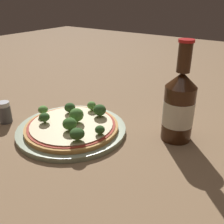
{
  "coord_description": "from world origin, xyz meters",
  "views": [
    {
      "loc": [
        0.41,
        -0.43,
        0.32
      ],
      "look_at": [
        0.09,
        0.02,
        0.06
      ],
      "focal_mm": 42.0,
      "sensor_mm": 36.0,
      "label": 1
    }
  ],
  "objects": [
    {
      "name": "broccoli_floret_1",
      "position": [
        0.02,
        -0.05,
        0.04
      ],
      "size": [
        0.03,
        0.03,
        0.03
      ],
      "color": "#7A9E5B",
      "rests_on": "pizza"
    },
    {
      "name": "broccoli_floret_5",
      "position": [
        -0.01,
        0.06,
        0.04
      ],
      "size": [
        0.02,
        0.02,
        0.03
      ],
      "color": "#7A9E5B",
      "rests_on": "pizza"
    },
    {
      "name": "pepper_shaker",
      "position": [
        -0.18,
        -0.09,
        0.03
      ],
      "size": [
        0.03,
        0.03,
        0.06
      ],
      "color": "#4C4C51",
      "rests_on": "ground_plane"
    },
    {
      "name": "broccoli_floret_3",
      "position": [
        0.06,
        -0.08,
        0.04
      ],
      "size": [
        0.03,
        0.03,
        0.03
      ],
      "color": "#7A9E5B",
      "rests_on": "pizza"
    },
    {
      "name": "broccoli_floret_2",
      "position": [
        0.01,
        -0.02,
        0.05
      ],
      "size": [
        0.03,
        0.03,
        0.04
      ],
      "color": "#7A9E5B",
      "rests_on": "pizza"
    },
    {
      "name": "plate",
      "position": [
        -0.01,
        -0.02,
        0.01
      ],
      "size": [
        0.27,
        0.27,
        0.01
      ],
      "color": "#93A384",
      "rests_on": "ground_plane"
    },
    {
      "name": "broccoli_floret_0",
      "position": [
        0.09,
        -0.03,
        0.04
      ],
      "size": [
        0.02,
        0.02,
        0.02
      ],
      "color": "#7A9E5B",
      "rests_on": "pizza"
    },
    {
      "name": "beer_bottle",
      "position": [
        0.22,
        0.1,
        0.08
      ],
      "size": [
        0.07,
        0.07,
        0.23
      ],
      "color": "#381E0F",
      "rests_on": "ground_plane"
    },
    {
      "name": "broccoli_floret_7",
      "position": [
        -0.09,
        -0.04,
        0.04
      ],
      "size": [
        0.02,
        0.02,
        0.03
      ],
      "color": "#7A9E5B",
      "rests_on": "pizza"
    },
    {
      "name": "ground_plane",
      "position": [
        0.0,
        0.0,
        0.0
      ],
      "size": [
        3.0,
        3.0,
        0.0
      ],
      "primitive_type": "plane",
      "color": "#846647"
    },
    {
      "name": "broccoli_floret_4",
      "position": [
        -0.06,
        -0.06,
        0.04
      ],
      "size": [
        0.03,
        0.03,
        0.02
      ],
      "color": "#7A9E5B",
      "rests_on": "pizza"
    },
    {
      "name": "pizza",
      "position": [
        -0.0,
        -0.03,
        0.02
      ],
      "size": [
        0.23,
        0.23,
        0.01
      ],
      "color": "tan",
      "rests_on": "plate"
    },
    {
      "name": "broccoli_floret_8",
      "position": [
        0.03,
        0.04,
        0.04
      ],
      "size": [
        0.03,
        0.03,
        0.03
      ],
      "color": "#7A9E5B",
      "rests_on": "pizza"
    },
    {
      "name": "broccoli_floret_6",
      "position": [
        -0.05,
        0.02,
        0.04
      ],
      "size": [
        0.03,
        0.03,
        0.03
      ],
      "color": "#7A9E5B",
      "rests_on": "pizza"
    }
  ]
}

